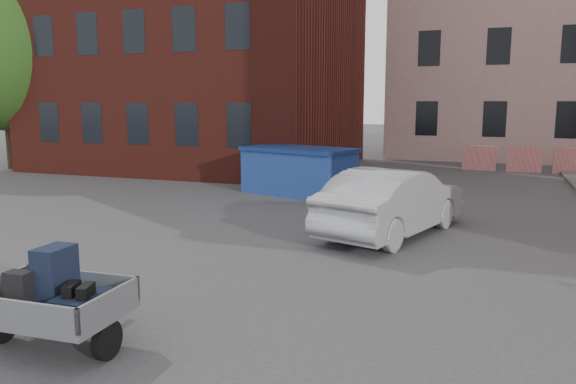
% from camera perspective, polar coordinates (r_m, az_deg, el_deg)
% --- Properties ---
extents(ground, '(120.00, 120.00, 0.00)m').
position_cam_1_polar(ground, '(10.01, 1.70, -6.99)').
color(ground, '#38383A').
rests_on(ground, ground).
extents(building_brick, '(12.00, 10.00, 14.00)m').
position_cam_1_polar(building_brick, '(25.54, -8.72, 18.58)').
color(building_brick, '#591E16').
rests_on(building_brick, ground).
extents(building_pink, '(16.00, 8.00, 14.00)m').
position_cam_1_polar(building_pink, '(31.55, 26.46, 15.93)').
color(building_pink, '#BC9891').
rests_on(building_pink, ground).
extents(far_building, '(6.00, 6.00, 8.00)m').
position_cam_1_polar(far_building, '(38.74, -16.62, 10.60)').
color(far_building, maroon).
rests_on(far_building, ground).
extents(tree, '(5.28, 5.28, 8.30)m').
position_cam_1_polar(tree, '(26.39, -26.91, 13.40)').
color(tree, '#3D2B1C').
rests_on(tree, ground).
extents(barriers, '(4.70, 0.18, 1.00)m').
position_cam_1_polar(barriers, '(24.26, 22.86, 3.05)').
color(barriers, red).
rests_on(barriers, ground).
extents(trailer, '(1.64, 1.83, 1.20)m').
position_cam_1_polar(trailer, '(6.92, -23.07, -9.96)').
color(trailer, black).
rests_on(trailer, ground).
extents(dumpster, '(3.75, 2.70, 1.42)m').
position_cam_1_polar(dumpster, '(17.03, 1.09, 2.18)').
color(dumpster, '#20429C').
rests_on(dumpster, ground).
extents(silver_car, '(2.67, 4.53, 1.41)m').
position_cam_1_polar(silver_car, '(12.00, 10.61, -0.97)').
color(silver_car, '#9A9DA1').
rests_on(silver_car, ground).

